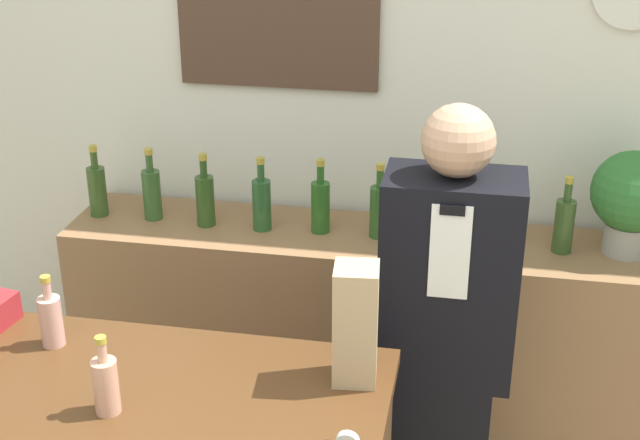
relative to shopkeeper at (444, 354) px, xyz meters
The scene contains 16 objects.
back_wall 1.11m from the shopkeeper, 115.20° to the left, with size 5.20×0.09×2.70m.
back_shelf 0.75m from the shopkeeper, 117.48° to the left, with size 2.32×0.44×0.91m.
shopkeeper is the anchor object (origin of this frame).
potted_plant 0.92m from the shopkeeper, 46.23° to the left, with size 0.29×0.29×0.38m.
paper_bag 0.59m from the shopkeeper, 116.86° to the right, with size 0.12×0.12×0.33m.
counter_bottle_1 1.18m from the shopkeeper, 158.53° to the right, with size 0.06×0.06×0.22m.
counter_bottle_2 1.09m from the shopkeeper, 139.23° to the right, with size 0.06×0.06×0.22m.
shelf_bottle_0 1.52m from the shopkeeper, 156.84° to the left, with size 0.07×0.07×0.29m.
shelf_bottle_1 1.33m from the shopkeeper, 152.77° to the left, with size 0.07×0.07×0.29m.
shelf_bottle_2 1.13m from the shopkeeper, 148.52° to the left, with size 0.07×0.07×0.29m.
shelf_bottle_3 0.95m from the shopkeeper, 141.38° to the left, with size 0.07×0.07×0.29m.
shelf_bottle_4 0.81m from the shopkeeper, 130.11° to the left, with size 0.07×0.07×0.29m.
shelf_bottle_5 0.70m from the shopkeeper, 115.52° to the left, with size 0.07×0.07×0.29m.
shelf_bottle_6 0.62m from the shopkeeper, 96.44° to the left, with size 0.07×0.07×0.29m.
shelf_bottle_7 0.65m from the shopkeeper, 75.38° to the left, with size 0.07×0.07×0.29m.
shelf_bottle_8 0.73m from the shopkeeper, 57.51° to the left, with size 0.07×0.07×0.29m.
Camera 1 is at (0.47, -1.27, 2.31)m, focal length 50.00 mm.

